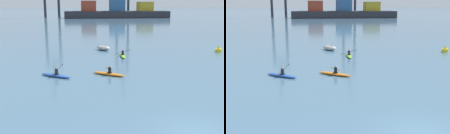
% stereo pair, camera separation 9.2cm
% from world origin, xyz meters
% --- Properties ---
extents(container_barge, '(46.73, 10.07, 8.15)m').
position_xyz_m(container_barge, '(10.51, 114.33, 2.71)').
color(container_barge, '#28282D').
rests_on(container_barge, ground).
extents(capsized_dinghy, '(2.45, 2.73, 0.76)m').
position_xyz_m(capsized_dinghy, '(-2.76, 27.33, 0.35)').
color(capsized_dinghy, beige).
rests_on(capsized_dinghy, ground).
extents(channel_buoy, '(0.90, 0.90, 1.00)m').
position_xyz_m(channel_buoy, '(13.28, 23.99, 0.36)').
color(channel_buoy, yellow).
rests_on(channel_buoy, ground).
extents(kayak_orange, '(3.15, 2.40, 1.06)m').
position_xyz_m(kayak_orange, '(-3.40, 12.90, 0.17)').
color(kayak_orange, orange).
rests_on(kayak_orange, ground).
extents(kayak_lime, '(2.22, 3.43, 0.99)m').
position_xyz_m(kayak_lime, '(-0.68, 22.08, 0.17)').
color(kayak_lime, '#7ABC2D').
rests_on(kayak_lime, ground).
extents(kayak_blue, '(3.15, 2.40, 1.07)m').
position_xyz_m(kayak_blue, '(-8.38, 12.85, 0.17)').
color(kayak_blue, '#2856B2').
rests_on(kayak_blue, ground).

